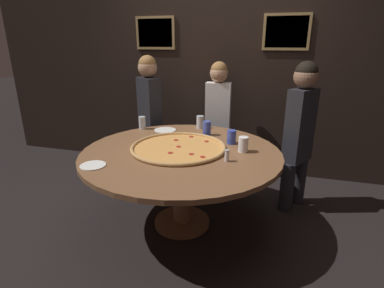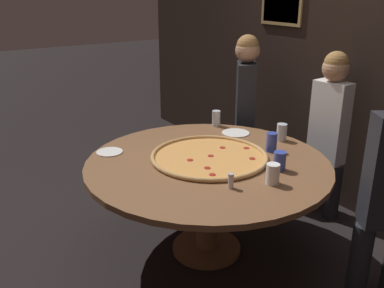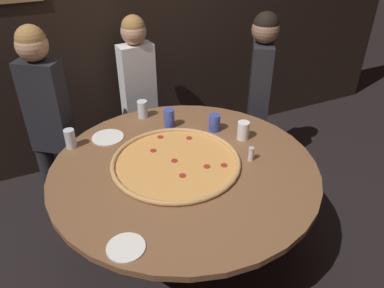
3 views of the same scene
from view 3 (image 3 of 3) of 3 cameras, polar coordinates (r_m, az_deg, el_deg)
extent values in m
plane|color=black|center=(2.94, -1.04, -15.06)|extent=(24.00, 24.00, 0.00)
cube|color=black|center=(3.49, -11.82, 17.48)|extent=(6.40, 0.06, 2.60)
cylinder|color=brown|center=(2.45, -1.20, -3.67)|extent=(1.74, 1.74, 0.04)
cylinder|color=brown|center=(2.69, -1.11, -10.04)|extent=(0.16, 0.16, 0.70)
cylinder|color=brown|center=(2.92, -1.04, -14.80)|extent=(0.52, 0.52, 0.04)
cylinder|color=#E0994C|center=(2.46, -2.48, -2.89)|extent=(0.81, 0.81, 0.01)
torus|color=tan|center=(2.45, -2.48, -2.70)|extent=(0.85, 0.85, 0.03)
cylinder|color=#A8281E|center=(2.46, -2.70, -2.56)|extent=(0.04, 0.04, 0.00)
cylinder|color=#A8281E|center=(2.43, 4.91, -3.25)|extent=(0.04, 0.04, 0.00)
cylinder|color=#A8281E|center=(2.41, 2.28, -3.44)|extent=(0.04, 0.04, 0.00)
cylinder|color=#A8281E|center=(2.70, -0.44, 0.91)|extent=(0.04, 0.04, 0.00)
cylinder|color=#A8281E|center=(2.33, -1.45, -4.83)|extent=(0.04, 0.04, 0.00)
cylinder|color=#A8281E|center=(2.57, -5.92, -1.01)|extent=(0.04, 0.04, 0.00)
cylinder|color=#A8281E|center=(2.72, -4.83, 1.07)|extent=(0.04, 0.04, 0.00)
cylinder|color=#384CB7|center=(2.84, -3.49, 3.93)|extent=(0.08, 0.08, 0.14)
cylinder|color=#384CB7|center=(2.79, 3.44, 3.24)|extent=(0.08, 0.08, 0.13)
cylinder|color=silver|center=(2.72, -18.07, 0.79)|extent=(0.07, 0.07, 0.14)
cylinder|color=white|center=(2.71, 7.81, 2.06)|extent=(0.08, 0.08, 0.13)
cylinder|color=silver|center=(3.00, -7.54, 5.29)|extent=(0.08, 0.08, 0.14)
cylinder|color=white|center=(2.79, -12.69, 1.00)|extent=(0.23, 0.23, 0.01)
cylinder|color=white|center=(1.95, -10.03, -15.25)|extent=(0.20, 0.20, 0.01)
cylinder|color=silver|center=(2.50, 8.98, -1.62)|extent=(0.04, 0.04, 0.08)
cylinder|color=#B7B7BC|center=(2.47, 9.07, -0.69)|extent=(0.04, 0.04, 0.01)
cylinder|color=#232328|center=(3.31, -17.46, -4.48)|extent=(0.19, 0.19, 0.52)
cylinder|color=#232328|center=(3.42, -20.94, -3.92)|extent=(0.19, 0.19, 0.52)
cube|color=#232328|center=(3.05, -21.32, 5.24)|extent=(0.35, 0.32, 0.73)
sphere|color=tan|center=(2.88, -23.23, 13.65)|extent=(0.22, 0.22, 0.22)
sphere|color=#9E703D|center=(2.87, -23.40, 14.38)|extent=(0.21, 0.21, 0.21)
cylinder|color=#232328|center=(3.70, -5.96, 1.11)|extent=(0.14, 0.14, 0.49)
cylinder|color=#232328|center=(3.64, -9.15, 0.20)|extent=(0.14, 0.14, 0.49)
cube|color=white|center=(3.40, -8.26, 9.20)|extent=(0.31, 0.18, 0.69)
sphere|color=tan|center=(3.25, -8.90, 16.56)|extent=(0.21, 0.21, 0.21)
sphere|color=#9E703D|center=(3.24, -8.96, 17.19)|extent=(0.20, 0.20, 0.20)
cylinder|color=#232328|center=(3.69, 9.31, 0.87)|extent=(0.19, 0.19, 0.51)
cylinder|color=#232328|center=(3.50, 9.37, -1.10)|extent=(0.19, 0.19, 0.51)
cube|color=#232328|center=(3.31, 10.28, 8.92)|extent=(0.30, 0.35, 0.72)
sphere|color=#8C664C|center=(3.15, 11.14, 16.76)|extent=(0.22, 0.22, 0.22)
sphere|color=black|center=(3.14, 11.22, 17.44)|extent=(0.20, 0.20, 0.20)
camera|label=1|loc=(1.74, 74.77, -11.17)|focal=28.00mm
camera|label=2|loc=(3.08, 63.34, 10.67)|focal=40.00mm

